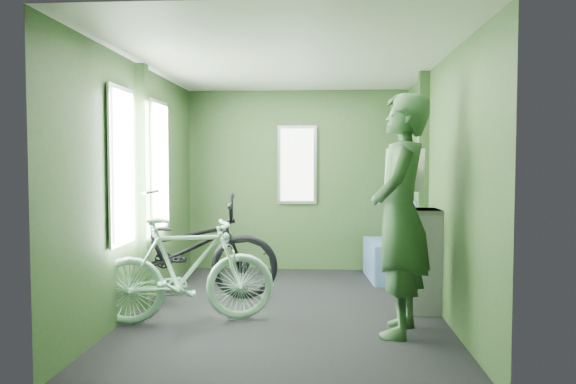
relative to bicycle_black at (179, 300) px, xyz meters
name	(u,v)px	position (x,y,z in m)	size (l,w,h in m)	color
room	(284,156)	(1.06, -0.23, 1.44)	(4.00, 4.02, 2.31)	black
bicycle_black	(179,300)	(0.00, 0.00, 0.00)	(0.69, 1.97, 1.04)	black
bicycle_mint	(186,323)	(0.26, -0.77, 0.00)	(0.43, 1.52, 0.92)	#98D6B2
passenger	(400,215)	(2.05, -0.96, 0.96)	(0.62, 0.79, 1.93)	#294C29
waste_box	(423,260)	(2.36, -0.24, 0.47)	(0.28, 0.39, 0.95)	slate
bench_seat	(392,256)	(2.25, 1.18, 0.28)	(0.56, 0.93, 0.95)	#32486A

